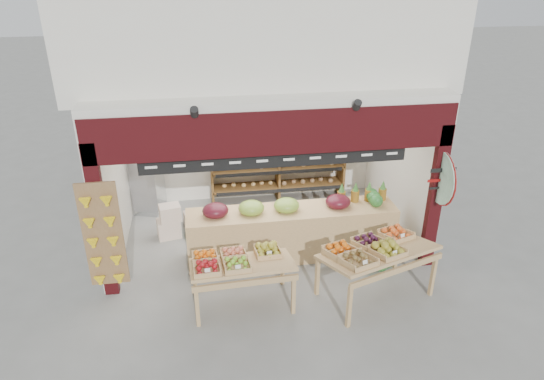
{
  "coord_description": "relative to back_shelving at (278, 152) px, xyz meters",
  "views": [
    {
      "loc": [
        -1.13,
        -7.92,
        5.02
      ],
      "look_at": [
        0.06,
        -0.2,
        1.28
      ],
      "focal_mm": 32.0,
      "sensor_mm": 36.0,
      "label": 1
    }
  ],
  "objects": [
    {
      "name": "cardboard_stack",
      "position": [
        -2.17,
        -1.25,
        -0.9
      ],
      "size": [
        1.04,
        0.79,
        0.69
      ],
      "color": "silver",
      "rests_on": "ground"
    },
    {
      "name": "watermelon_pile",
      "position": [
        1.29,
        -2.9,
        -0.98
      ],
      "size": [
        0.67,
        0.63,
        0.48
      ],
      "color": "#17471A",
      "rests_on": "ground"
    },
    {
      "name": "back_shelving",
      "position": [
        0.0,
        0.0,
        0.0
      ],
      "size": [
        3.02,
        0.49,
        1.86
      ],
      "color": "brown",
      "rests_on": "ground"
    },
    {
      "name": "display_table_left",
      "position": [
        -1.28,
        -3.6,
        -0.37
      ],
      "size": [
        1.63,
        0.96,
        1.02
      ],
      "color": "tan",
      "rests_on": "ground"
    },
    {
      "name": "shop_structure",
      "position": [
        -0.53,
        -0.34,
        2.77
      ],
      "size": [
        6.36,
        5.12,
        5.4
      ],
      "color": "silver",
      "rests_on": "ground"
    },
    {
      "name": "refrigerator",
      "position": [
        -2.93,
        -0.08,
        -0.31
      ],
      "size": [
        0.82,
        0.82,
        1.68
      ],
      "primitive_type": "cube",
      "rotation": [
        0.0,
        0.0,
        -0.31
      ],
      "color": "#B6B9BD",
      "rests_on": "ground"
    },
    {
      "name": "gift_sign",
      "position": [
        2.22,
        -3.1,
        0.6
      ],
      "size": [
        0.04,
        0.93,
        0.92
      ],
      "color": "silver",
      "rests_on": "ground"
    },
    {
      "name": "mid_counter",
      "position": [
        -0.14,
        -2.35,
        -0.64
      ],
      "size": [
        3.79,
        0.75,
        1.17
      ],
      "color": "tan",
      "rests_on": "ground"
    },
    {
      "name": "banana_board",
      "position": [
        -3.26,
        -3.13,
        -0.04
      ],
      "size": [
        0.6,
        0.15,
        1.8
      ],
      "color": "olive",
      "rests_on": "ground"
    },
    {
      "name": "ground",
      "position": [
        -0.53,
        -1.95,
        -1.15
      ],
      "size": [
        60.0,
        60.0,
        0.0
      ],
      "primitive_type": "plane",
      "color": "slate",
      "rests_on": "ground"
    },
    {
      "name": "display_table_right",
      "position": [
        0.9,
        -3.72,
        -0.28
      ],
      "size": [
        2.0,
        1.5,
        1.11
      ],
      "color": "tan",
      "rests_on": "ground"
    }
  ]
}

